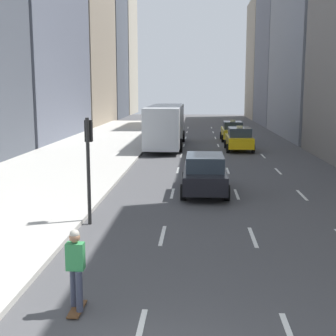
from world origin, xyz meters
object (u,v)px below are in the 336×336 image
(taxi_lead, at_px, (232,131))
(traffic_light_pole, at_px, (89,153))
(taxi_second, at_px, (239,139))
(sedan_black_near, at_px, (205,173))
(city_bus, at_px, (166,124))
(skateboarder, at_px, (76,267))

(taxi_lead, relative_size, traffic_light_pole, 1.22)
(taxi_second, relative_size, traffic_light_pole, 1.22)
(sedan_black_near, xyz_separation_m, traffic_light_pole, (-3.95, -4.99, 1.53))
(taxi_lead, height_order, city_bus, city_bus)
(taxi_second, bearing_deg, skateboarder, -102.11)
(taxi_lead, bearing_deg, sedan_black_near, -97.42)
(taxi_second, relative_size, city_bus, 0.38)
(sedan_black_near, relative_size, city_bus, 0.41)
(sedan_black_near, height_order, traffic_light_pole, traffic_light_pole)
(taxi_second, relative_size, skateboarder, 2.52)
(taxi_second, distance_m, sedan_black_near, 14.97)
(taxi_lead, xyz_separation_m, city_bus, (-5.61, -4.77, 0.91))
(sedan_black_near, xyz_separation_m, city_bus, (-2.81, 16.73, 0.91))
(skateboarder, height_order, traffic_light_pole, traffic_light_pole)
(city_bus, bearing_deg, sedan_black_near, -80.46)
(taxi_second, distance_m, skateboarder, 26.64)
(traffic_light_pole, bearing_deg, taxi_second, 71.09)
(sedan_black_near, distance_m, skateboarder, 11.68)
(sedan_black_near, xyz_separation_m, skateboarder, (-2.79, -11.34, 0.08))
(taxi_second, bearing_deg, sedan_black_near, -100.78)
(taxi_second, bearing_deg, city_bus, 160.17)
(sedan_black_near, height_order, skateboarder, skateboarder)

